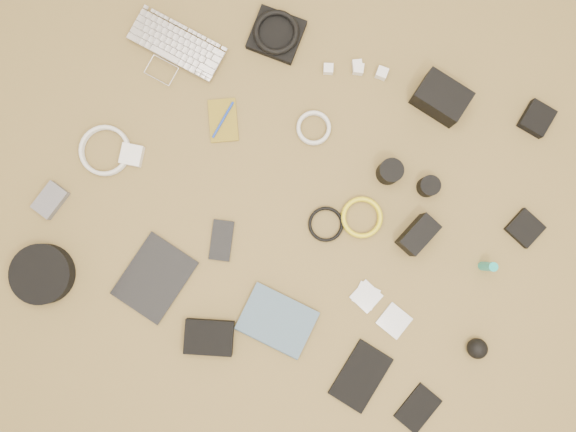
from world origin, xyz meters
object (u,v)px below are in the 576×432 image
(tablet, at_px, (155,278))
(phone, at_px, (222,240))
(paperback, at_px, (266,344))
(headphone_case, at_px, (42,274))
(laptop, at_px, (170,56))
(dslr_camera, at_px, (441,98))

(tablet, height_order, phone, same)
(tablet, distance_m, paperback, 0.38)
(headphone_case, bearing_deg, laptop, 79.67)
(phone, bearing_deg, headphone_case, -162.13)
(phone, relative_size, paperback, 0.58)
(headphone_case, relative_size, paperback, 0.87)
(dslr_camera, relative_size, phone, 1.22)
(dslr_camera, xyz_separation_m, phone, (-0.48, -0.60, -0.04))
(dslr_camera, bearing_deg, paperback, -92.53)
(phone, height_order, paperback, paperback)
(laptop, height_order, phone, laptop)
(dslr_camera, bearing_deg, phone, -114.13)
(laptop, distance_m, paperback, 0.90)
(tablet, bearing_deg, laptop, 120.00)
(dslr_camera, height_order, tablet, dslr_camera)
(laptop, distance_m, phone, 0.57)
(laptop, height_order, dslr_camera, dslr_camera)
(phone, bearing_deg, laptop, 112.98)
(dslr_camera, xyz_separation_m, headphone_case, (-0.94, -0.86, -0.02))
(phone, xyz_separation_m, headphone_case, (-0.46, -0.26, 0.02))
(tablet, bearing_deg, phone, 62.82)
(headphone_case, bearing_deg, phone, 29.45)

